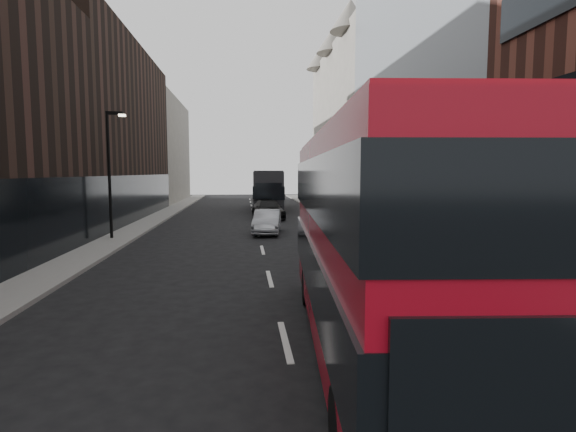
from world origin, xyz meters
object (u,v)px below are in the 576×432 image
object	(u,v)px
street_lamp	(110,166)
grey_bus	(268,189)
car_b	(267,222)
car_a	(345,239)
red_bus	(374,234)
car_c	(268,210)

from	to	relation	value
street_lamp	grey_bus	bearing A→B (deg)	64.37
car_b	street_lamp	bearing A→B (deg)	-160.24
street_lamp	car_b	size ratio (longest dim) A/B	1.55
grey_bus	car_a	bearing A→B (deg)	-83.34
street_lamp	car_b	world-z (taller)	street_lamp
red_bus	grey_bus	xyz separation A→B (m)	(-0.19, 37.30, -0.42)
red_bus	car_a	bearing A→B (deg)	84.63
car_a	car_c	world-z (taller)	car_a
street_lamp	red_bus	world-z (taller)	street_lamp
grey_bus	car_a	world-z (taller)	grey_bus
car_c	car_a	bearing A→B (deg)	-88.34
red_bus	car_a	world-z (taller)	red_bus
street_lamp	grey_bus	xyz separation A→B (m)	(9.80, 20.43, -2.06)
red_bus	car_c	xyz separation A→B (m)	(-0.67, 27.73, -1.78)
car_c	street_lamp	bearing A→B (deg)	-137.75
red_bus	car_c	world-z (taller)	red_bus
street_lamp	grey_bus	size ratio (longest dim) A/B	0.56
street_lamp	car_c	distance (m)	14.71
grey_bus	car_b	world-z (taller)	grey_bus
car_b	car_a	bearing A→B (deg)	-61.41
street_lamp	car_a	world-z (taller)	street_lamp
red_bus	car_a	xyz separation A→B (m)	(1.92, 11.03, -1.78)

